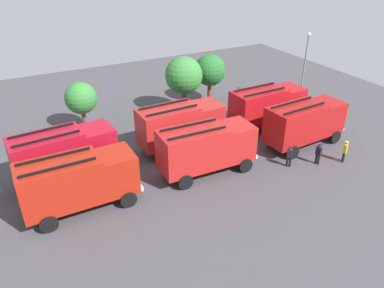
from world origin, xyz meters
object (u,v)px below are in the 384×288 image
object	(u,v)px
tree_1	(184,76)
lamppost	(305,63)
fire_truck_0	(78,180)
traffic_cone_0	(277,136)
fire_truck_5	(267,105)
firefighter_1	(319,153)
tree_0	(81,98)
fire_truck_1	(206,147)
fire_truck_3	(64,152)
firefighter_0	(289,156)
fire_truck_4	(181,124)
fire_truck_2	(305,122)
tree_2	(210,70)
firefighter_2	(345,150)

from	to	relation	value
tree_1	lamppost	world-z (taller)	lamppost
fire_truck_0	traffic_cone_0	distance (m)	17.30
fire_truck_5	firefighter_1	world-z (taller)	fire_truck_5
firefighter_1	tree_0	bearing A→B (deg)	122.55
fire_truck_1	fire_truck_3	bearing A→B (deg)	158.09
firefighter_0	tree_0	world-z (taller)	tree_0
fire_truck_4	lamppost	xyz separation A→B (m)	(15.51, 2.95, 2.06)
fire_truck_4	tree_0	distance (m)	9.55
fire_truck_4	firefighter_1	size ratio (longest dim) A/B	4.38
fire_truck_2	traffic_cone_0	world-z (taller)	fire_truck_2
fire_truck_2	tree_2	xyz separation A→B (m)	(-1.99, 12.00, 1.23)
fire_truck_5	tree_1	distance (m)	8.43
tree_2	traffic_cone_0	size ratio (longest dim) A/B	8.31
tree_0	fire_truck_4	bearing A→B (deg)	-49.43
firefighter_0	tree_0	size ratio (longest dim) A/B	0.38
fire_truck_4	tree_1	world-z (taller)	tree_1
fire_truck_2	firefighter_1	xyz separation A→B (m)	(-1.02, -2.86, -1.23)
tree_2	lamppost	size ratio (longest dim) A/B	0.69
fire_truck_3	firefighter_1	size ratio (longest dim) A/B	4.45
tree_0	firefighter_2	bearing A→B (deg)	-42.88
fire_truck_4	tree_1	size ratio (longest dim) A/B	1.30
fire_truck_3	traffic_cone_0	world-z (taller)	fire_truck_3
tree_2	traffic_cone_0	distance (m)	10.71
tree_0	tree_1	xyz separation A→B (m)	(9.68, -0.88, 0.83)
fire_truck_3	tree_0	world-z (taller)	tree_0
fire_truck_0	firefighter_0	size ratio (longest dim) A/B	4.39
fire_truck_2	firefighter_0	size ratio (longest dim) A/B	4.47
fire_truck_2	fire_truck_4	size ratio (longest dim) A/B	1.01
fire_truck_2	fire_truck_4	bearing A→B (deg)	150.73
firefighter_1	lamppost	xyz separation A→B (m)	(7.39, 10.17, 3.29)
fire_truck_3	firefighter_2	xyz separation A→B (m)	(19.32, -7.63, -1.17)
firefighter_0	tree_0	distance (m)	18.40
firefighter_2	tree_0	bearing A→B (deg)	-159.24
fire_truck_5	firefighter_1	xyz separation A→B (m)	(-0.50, -7.07, -1.23)
fire_truck_0	firefighter_0	bearing A→B (deg)	-9.09
fire_truck_1	lamppost	size ratio (longest dim) A/B	1.00
fire_truck_1	firefighter_1	size ratio (longest dim) A/B	4.39
fire_truck_3	fire_truck_4	distance (m)	9.20
traffic_cone_0	fire_truck_3	bearing A→B (deg)	172.46
fire_truck_1	fire_truck_2	distance (m)	9.19
firefighter_2	fire_truck_1	bearing A→B (deg)	-136.08
fire_truck_3	tree_2	distance (m)	18.21
fire_truck_4	fire_truck_1	bearing A→B (deg)	-92.32
firefighter_1	tree_2	xyz separation A→B (m)	(-0.97, 14.86, 2.46)
fire_truck_5	lamppost	xyz separation A→B (m)	(6.89, 3.10, 2.06)
tree_1	fire_truck_5	bearing A→B (deg)	-51.76
fire_truck_0	fire_truck_2	xyz separation A→B (m)	(18.25, -0.07, 0.00)
fire_truck_0	tree_2	xyz separation A→B (m)	(16.26, 11.93, 1.23)
fire_truck_1	traffic_cone_0	xyz separation A→B (m)	(8.06, 1.70, -1.85)
fire_truck_4	fire_truck_5	bearing A→B (deg)	-2.50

